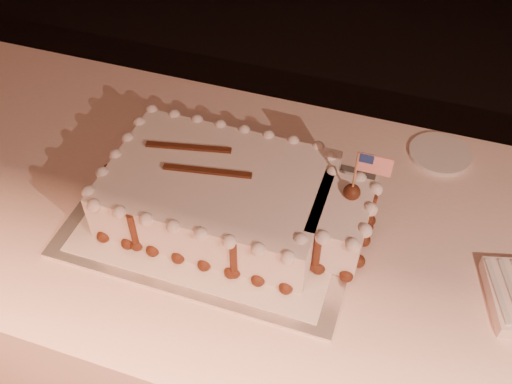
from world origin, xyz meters
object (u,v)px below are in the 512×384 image
(cake_board, at_px, (220,212))
(sheet_cake, at_px, (233,196))
(side_plate, at_px, (440,154))
(banquet_table, at_px, (312,328))

(cake_board, height_order, sheet_cake, sheet_cake)
(sheet_cake, height_order, side_plate, sheet_cake)
(sheet_cake, xyz_separation_m, side_plate, (0.39, 0.33, -0.06))
(cake_board, distance_m, side_plate, 0.53)
(banquet_table, distance_m, side_plate, 0.53)
(side_plate, bearing_deg, cake_board, -141.92)
(sheet_cake, bearing_deg, banquet_table, 4.60)
(banquet_table, xyz_separation_m, side_plate, (0.19, 0.31, 0.38))
(banquet_table, xyz_separation_m, cake_board, (-0.22, -0.02, 0.38))
(banquet_table, relative_size, sheet_cake, 4.32)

